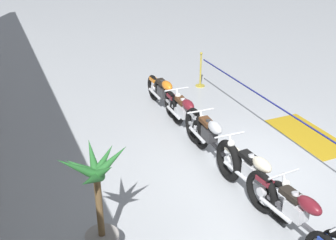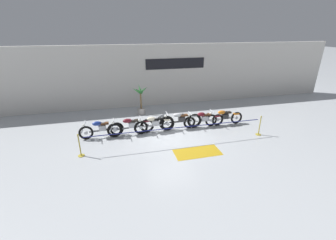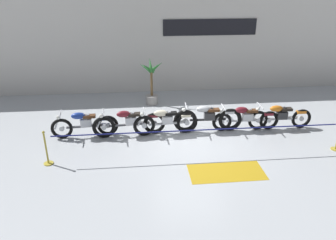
% 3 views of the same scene
% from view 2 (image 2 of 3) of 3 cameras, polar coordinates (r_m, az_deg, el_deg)
% --- Properties ---
extents(ground_plane, '(120.00, 120.00, 0.00)m').
position_cam_2_polar(ground_plane, '(11.79, 0.68, -3.72)').
color(ground_plane, '#B2B7BC').
extents(back_wall, '(28.00, 0.29, 4.20)m').
position_cam_2_polar(back_wall, '(15.90, -3.97, 11.15)').
color(back_wall, silver).
rests_on(back_wall, ground).
extents(motorcycle_blue_0, '(2.22, 0.62, 0.93)m').
position_cam_2_polar(motorcycle_blue_0, '(11.82, -16.59, -2.14)').
color(motorcycle_blue_0, black).
rests_on(motorcycle_blue_0, ground).
extents(motorcycle_maroon_1, '(2.47, 0.63, 0.96)m').
position_cam_2_polar(motorcycle_maroon_1, '(11.75, -9.38, -1.57)').
color(motorcycle_maroon_1, black).
rests_on(motorcycle_maroon_1, ground).
extents(motorcycle_cream_2, '(2.22, 0.62, 0.95)m').
position_cam_2_polar(motorcycle_cream_2, '(11.88, -3.47, -1.04)').
color(motorcycle_cream_2, black).
rests_on(motorcycle_cream_2, ground).
extents(motorcycle_silver_3, '(2.39, 0.62, 0.99)m').
position_cam_2_polar(motorcycle_silver_3, '(12.28, 3.21, -0.15)').
color(motorcycle_silver_3, black).
rests_on(motorcycle_silver_3, ground).
extents(motorcycle_maroon_4, '(2.36, 0.62, 0.92)m').
position_cam_2_polar(motorcycle_maroon_4, '(12.69, 9.03, 0.19)').
color(motorcycle_maroon_4, black).
rests_on(motorcycle_maroon_4, ground).
extents(motorcycle_orange_5, '(2.29, 0.62, 0.93)m').
position_cam_2_polar(motorcycle_orange_5, '(13.19, 14.02, 0.71)').
color(motorcycle_orange_5, black).
rests_on(motorcycle_orange_5, ground).
extents(potted_palm_left_of_row, '(1.02, 1.06, 1.92)m').
position_cam_2_polar(potted_palm_left_of_row, '(14.39, -6.89, 4.89)').
color(potted_palm_left_of_row, gray).
rests_on(potted_palm_left_of_row, ground).
extents(stanchion_far_left, '(8.74, 0.28, 1.05)m').
position_cam_2_polar(stanchion_far_left, '(10.26, -4.72, -3.50)').
color(stanchion_far_left, gold).
rests_on(stanchion_far_left, ground).
extents(stanchion_mid_left, '(0.28, 0.28, 1.05)m').
position_cam_2_polar(stanchion_mid_left, '(12.55, 22.16, -2.00)').
color(stanchion_mid_left, gold).
rests_on(stanchion_mid_left, ground).
extents(floor_banner, '(2.11, 1.00, 0.01)m').
position_cam_2_polar(floor_banner, '(10.28, 7.46, -8.11)').
color(floor_banner, '#B78E19').
rests_on(floor_banner, ground).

